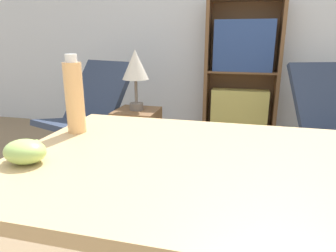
% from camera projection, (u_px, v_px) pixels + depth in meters
% --- Properties ---
extents(wall_back, '(8.00, 0.05, 2.60)m').
position_uv_depth(wall_back, '(236.00, 17.00, 3.20)').
color(wall_back, silver).
rests_on(wall_back, ground_plane).
extents(dining_table, '(1.28, 0.79, 0.75)m').
position_uv_depth(dining_table, '(231.00, 194.00, 0.86)').
color(dining_table, tan).
rests_on(dining_table, ground_plane).
extents(grape_bunch, '(0.12, 0.11, 0.07)m').
position_uv_depth(grape_bunch, '(25.00, 151.00, 0.81)').
color(grape_bunch, '#A8CC66').
rests_on(grape_bunch, dining_table).
extents(drink_bottle, '(0.07, 0.07, 0.28)m').
position_uv_depth(drink_bottle, '(74.00, 97.00, 1.06)').
color(drink_bottle, '#EFB270').
rests_on(drink_bottle, dining_table).
extents(lounge_chair_near, '(0.77, 0.91, 0.88)m').
position_uv_depth(lounge_chair_near, '(87.00, 130.00, 2.69)').
color(lounge_chair_near, slate).
rests_on(lounge_chair_near, ground_plane).
extents(lounge_chair_far, '(0.77, 0.91, 0.88)m').
position_uv_depth(lounge_chair_far, '(333.00, 138.00, 2.48)').
color(lounge_chair_far, slate).
rests_on(lounge_chair_far, ground_plane).
extents(bookshelf, '(0.77, 0.27, 1.47)m').
position_uv_depth(bookshelf, '(241.00, 78.00, 3.20)').
color(bookshelf, brown).
rests_on(bookshelf, ground_plane).
extents(side_table, '(0.34, 0.34, 0.52)m').
position_uv_depth(side_table, '(138.00, 140.00, 2.51)').
color(side_table, brown).
rests_on(side_table, ground_plane).
extents(table_lamp, '(0.21, 0.21, 0.48)m').
position_uv_depth(table_lamp, '(135.00, 68.00, 2.34)').
color(table_lamp, '#665B51').
rests_on(table_lamp, side_table).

